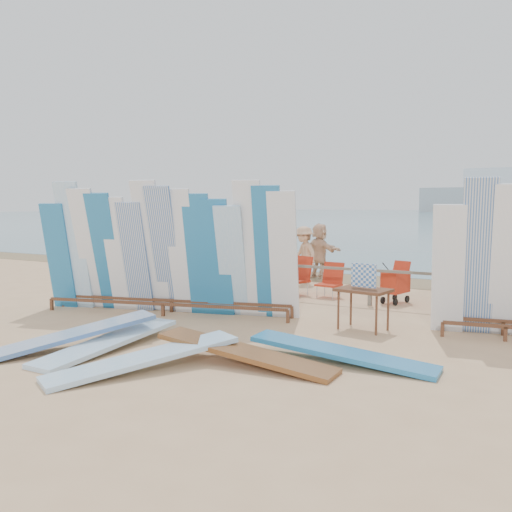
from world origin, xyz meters
The scene contains 22 objects.
ground centered at (0.00, 0.00, 0.00)m, with size 160.00×160.00×0.00m, color tan.
wet_sand_strip centered at (0.00, 7.20, 0.00)m, with size 40.00×2.60×0.01m, color olive.
distant_ship centered at (-12.00, 180.00, 5.31)m, with size 45.00×8.00×14.00m.
fence centered at (0.00, 3.00, 0.63)m, with size 12.08×0.08×0.90m.
main_surfboard_rack centered at (-1.39, 0.01, 1.24)m, with size 5.50×1.98×2.76m.
side_surfboard_rack centered at (4.91, 1.15, 1.22)m, with size 2.42×1.06×2.72m.
vendor_table centered at (2.61, 0.60, 0.40)m, with size 1.01×0.79×1.21m.
flat_board_b centered at (0.74, -3.20, 0.00)m, with size 0.56×2.70×0.07m, color #90C1E6.
flat_board_d centered at (3.00, -1.57, 0.00)m, with size 0.56×2.70×0.07m, color #2272AC.
flat_board_c centered at (1.83, -2.31, 0.00)m, with size 0.56×2.70×0.07m, color brown.
flat_board_e centered at (-1.00, -2.92, 0.00)m, with size 0.56×2.70×0.07m, color silver.
flat_board_a centered at (-0.47, -2.64, 0.00)m, with size 0.56×2.70×0.07m, color #90C1E6.
beach_chair_left centered at (-0.08, 3.54, 0.28)m, with size 0.78×0.80×0.97m.
beach_chair_right centered at (0.80, 3.58, 0.25)m, with size 0.60×0.62×0.85m.
stroller centered at (2.42, 3.59, 0.39)m, with size 0.65×0.80×0.96m.
beachgoer_extra_1 centered at (-4.52, 6.34, 0.91)m, with size 1.07×0.46×1.82m, color #8C6042.
beachgoer_1 centered at (-3.96, 5.15, 0.83)m, with size 0.60×0.33×1.66m, color #8C6042.
beachgoer_3 centered at (-0.78, 5.60, 0.82)m, with size 1.06×0.44×1.65m, color tan.
beachgoer_2 centered at (-3.30, 4.30, 0.90)m, with size 0.87×0.42×1.80m, color beige.
beachgoer_0 centered at (-5.96, 3.88, 0.79)m, with size 0.77×0.37×1.58m, color tan.
beachgoer_5 centered at (-0.76, 6.78, 0.85)m, with size 1.58×0.51×1.70m, color beige.
beachgoer_4 centered at (-1.43, 4.29, 0.89)m, with size 1.04×0.45×1.77m, color #8C6042.
Camera 1 is at (5.59, -8.80, 2.25)m, focal length 38.00 mm.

